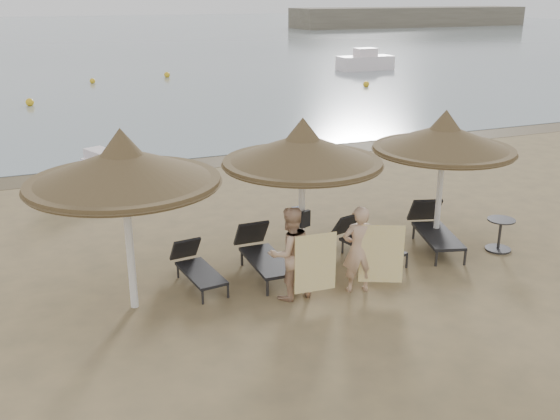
% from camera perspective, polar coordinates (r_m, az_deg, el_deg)
% --- Properties ---
extents(ground, '(160.00, 160.00, 0.00)m').
position_cam_1_polar(ground, '(12.49, 4.28, -6.04)').
color(ground, olive).
rests_on(ground, ground).
extents(sea, '(200.00, 140.00, 0.03)m').
position_cam_1_polar(sea, '(90.36, -19.78, 14.85)').
color(sea, slate).
rests_on(sea, ground).
extents(wet_sand_strip, '(200.00, 1.60, 0.01)m').
position_cam_1_polar(wet_sand_strip, '(20.82, -7.34, 4.31)').
color(wet_sand_strip, brown).
rests_on(wet_sand_strip, ground).
extents(palapa_left, '(3.28, 3.28, 3.25)m').
position_cam_1_polar(palapa_left, '(10.68, -14.17, 3.81)').
color(palapa_left, white).
rests_on(palapa_left, ground).
extents(palapa_center, '(3.14, 3.14, 3.11)m').
position_cam_1_polar(palapa_center, '(12.00, 2.07, 5.50)').
color(palapa_center, white).
rests_on(palapa_center, ground).
extents(palapa_right, '(3.04, 3.04, 3.02)m').
position_cam_1_polar(palapa_right, '(13.75, 14.78, 6.35)').
color(palapa_right, white).
rests_on(palapa_right, ground).
extents(lounger_far_left, '(0.75, 1.73, 0.75)m').
position_cam_1_polar(lounger_far_left, '(12.18, -7.67, -5.11)').
color(lounger_far_left, '#303033').
rests_on(lounger_far_left, ground).
extents(lounger_near_left, '(0.67, 1.98, 0.88)m').
position_cam_1_polar(lounger_near_left, '(12.52, -1.63, -3.93)').
color(lounger_near_left, '#303033').
rests_on(lounger_near_left, ground).
extents(lounger_near_right, '(1.02, 1.88, 0.80)m').
position_cam_1_polar(lounger_near_right, '(13.36, 7.73, -2.74)').
color(lounger_near_right, '#303033').
rests_on(lounger_near_right, ground).
extents(lounger_far_right, '(1.22, 2.14, 0.91)m').
position_cam_1_polar(lounger_far_right, '(14.18, 13.88, -1.62)').
color(lounger_far_right, '#303033').
rests_on(lounger_far_right, ground).
extents(side_table, '(0.59, 0.59, 0.71)m').
position_cam_1_polar(side_table, '(14.36, 19.43, -2.22)').
color(side_table, '#303033').
rests_on(side_table, ground).
extents(person_left, '(0.99, 0.70, 2.04)m').
position_cam_1_polar(person_left, '(11.23, 0.91, -3.32)').
color(person_left, tan).
rests_on(person_left, ground).
extents(person_right, '(0.99, 0.75, 1.95)m').
position_cam_1_polar(person_right, '(11.58, 7.19, -2.97)').
color(person_right, tan).
rests_on(person_right, ground).
extents(towel_left, '(0.79, 0.06, 1.11)m').
position_cam_1_polar(towel_left, '(11.17, 3.27, -4.87)').
color(towel_left, yellow).
rests_on(towel_left, ground).
extents(towel_right, '(0.74, 0.37, 1.14)m').
position_cam_1_polar(towel_right, '(11.62, 9.27, -4.00)').
color(towel_right, yellow).
rests_on(towel_right, ground).
extents(bag_patterned, '(0.26, 0.09, 0.33)m').
position_cam_1_polar(bag_patterned, '(12.55, 1.66, -0.43)').
color(bag_patterned, white).
rests_on(bag_patterned, ground).
extents(bag_dark, '(0.25, 0.16, 0.33)m').
position_cam_1_polar(bag_dark, '(12.25, 2.31, -0.83)').
color(bag_dark, black).
rests_on(bag_dark, ground).
extents(pedal_boat, '(2.73, 2.20, 1.11)m').
position_cam_1_polar(pedal_boat, '(18.83, -14.89, 3.49)').
color(pedal_boat, '#1C3B94').
rests_on(pedal_boat, ground).
extents(buoy_left, '(0.40, 0.40, 0.40)m').
position_cam_1_polar(buoy_left, '(33.54, -21.91, 9.13)').
color(buoy_left, yellow).
rests_on(buoy_left, ground).
extents(buoy_mid, '(0.38, 0.38, 0.38)m').
position_cam_1_polar(buoy_mid, '(42.58, -10.29, 12.07)').
color(buoy_mid, yellow).
rests_on(buoy_mid, ground).
extents(buoy_right, '(0.37, 0.37, 0.37)m').
position_cam_1_polar(buoy_right, '(37.93, 7.89, 11.33)').
color(buoy_right, yellow).
rests_on(buoy_right, ground).
extents(buoy_extra, '(0.34, 0.34, 0.34)m').
position_cam_1_polar(buoy_extra, '(40.79, -16.77, 11.23)').
color(buoy_extra, yellow).
rests_on(buoy_extra, ground).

